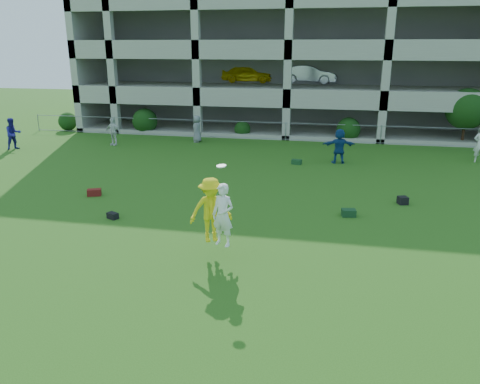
% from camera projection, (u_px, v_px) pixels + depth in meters
% --- Properties ---
extents(ground, '(100.00, 100.00, 0.00)m').
position_uv_depth(ground, '(211.00, 272.00, 12.92)').
color(ground, '#235114').
rests_on(ground, ground).
extents(bystander_a, '(1.10, 1.15, 1.87)m').
position_uv_depth(bystander_a, '(13.00, 134.00, 27.83)').
color(bystander_a, navy).
rests_on(bystander_a, ground).
extents(bystander_b, '(1.06, 0.60, 1.70)m').
position_uv_depth(bystander_b, '(113.00, 132.00, 29.02)').
color(bystander_b, silver).
rests_on(bystander_b, ground).
extents(bystander_c, '(0.66, 0.91, 1.71)m').
position_uv_depth(bystander_c, '(197.00, 129.00, 29.94)').
color(bystander_c, gray).
rests_on(bystander_c, ground).
extents(bystander_d, '(1.77, 0.84, 1.83)m').
position_uv_depth(bystander_d, '(339.00, 146.00, 24.57)').
color(bystander_d, navy).
rests_on(bystander_d, ground).
extents(bag_red_a, '(0.62, 0.48, 0.28)m').
position_uv_depth(bag_red_a, '(94.00, 192.00, 19.40)').
color(bag_red_a, '#560E0F').
rests_on(bag_red_a, ground).
extents(bag_black_b, '(0.47, 0.40, 0.22)m').
position_uv_depth(bag_black_b, '(113.00, 216.00, 16.84)').
color(bag_black_b, black).
rests_on(bag_black_b, ground).
extents(bag_green_c, '(0.55, 0.42, 0.26)m').
position_uv_depth(bag_green_c, '(349.00, 213.00, 17.08)').
color(bag_green_c, black).
rests_on(bag_green_c, ground).
extents(crate_d, '(0.44, 0.44, 0.30)m').
position_uv_depth(crate_d, '(403.00, 200.00, 18.38)').
color(crate_d, black).
rests_on(crate_d, ground).
extents(bag_green_g, '(0.55, 0.39, 0.25)m').
position_uv_depth(bag_green_g, '(297.00, 162.00, 24.53)').
color(bag_green_g, '#133514').
rests_on(bag_green_g, ground).
extents(frisbee_contest, '(1.55, 1.26, 2.42)m').
position_uv_depth(frisbee_contest, '(214.00, 211.00, 13.47)').
color(frisbee_contest, yellow).
rests_on(frisbee_contest, ground).
extents(parking_garage, '(30.00, 14.00, 12.00)m').
position_uv_depth(parking_garage, '(299.00, 45.00, 37.00)').
color(parking_garage, '#9E998C').
rests_on(parking_garage, ground).
extents(fence, '(36.06, 0.06, 1.20)m').
position_uv_depth(fence, '(286.00, 131.00, 30.49)').
color(fence, gray).
rests_on(fence, ground).
extents(shrub_row, '(34.38, 2.52, 3.50)m').
position_uv_depth(shrub_row, '(359.00, 118.00, 30.01)').
color(shrub_row, '#163D11').
rests_on(shrub_row, ground).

